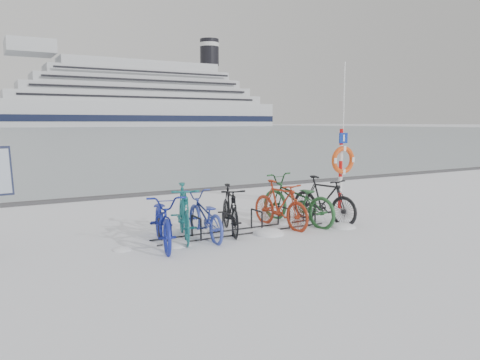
# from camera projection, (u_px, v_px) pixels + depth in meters

# --- Properties ---
(ground) EXTENTS (900.00, 900.00, 0.00)m
(ground) POSITION_uv_depth(u_px,v_px,m) (242.00, 232.00, 10.06)
(ground) COLOR white
(ground) RESTS_ON ground
(quay_edge) EXTENTS (400.00, 0.25, 0.10)m
(quay_edge) POSITION_uv_depth(u_px,v_px,m) (152.00, 194.00, 15.14)
(quay_edge) COLOR #3F3F42
(quay_edge) RESTS_ON ground
(bike_rack) EXTENTS (4.00, 0.48, 0.46)m
(bike_rack) POSITION_uv_depth(u_px,v_px,m) (242.00, 224.00, 10.03)
(bike_rack) COLOR black
(bike_rack) RESTS_ON ground
(lifebuoy_station) EXTENTS (0.76, 0.22, 3.95)m
(lifebuoy_station) POSITION_uv_depth(u_px,v_px,m) (343.00, 160.00, 12.67)
(lifebuoy_station) COLOR red
(lifebuoy_station) RESTS_ON ground
(cruise_ferry) EXTENTS (147.72, 27.84, 48.54)m
(cruise_ferry) POSITION_uv_depth(u_px,v_px,m) (140.00, 101.00, 245.74)
(cruise_ferry) COLOR white
(cruise_ferry) RESTS_ON ground
(bike_0) EXTENTS (1.15, 2.14, 1.07)m
(bike_0) POSITION_uv_depth(u_px,v_px,m) (163.00, 218.00, 8.95)
(bike_0) COLOR navy
(bike_0) RESTS_ON ground
(bike_1) EXTENTS (1.09, 1.98, 1.15)m
(bike_1) POSITION_uv_depth(u_px,v_px,m) (184.00, 210.00, 9.47)
(bike_1) COLOR #186567
(bike_1) RESTS_ON ground
(bike_2) EXTENTS (0.77, 1.89, 0.97)m
(bike_2) POSITION_uv_depth(u_px,v_px,m) (204.00, 214.00, 9.58)
(bike_2) COLOR #3343A8
(bike_2) RESTS_ON ground
(bike_3) EXTENTS (1.02, 1.83, 1.06)m
(bike_3) POSITION_uv_depth(u_px,v_px,m) (230.00, 208.00, 10.01)
(bike_3) COLOR black
(bike_3) RESTS_ON ground
(bike_4) EXTENTS (0.73, 1.86, 1.09)m
(bike_4) POSITION_uv_depth(u_px,v_px,m) (280.00, 203.00, 10.51)
(bike_4) COLOR #A23018
(bike_4) RESTS_ON ground
(bike_5) EXTENTS (1.19, 2.34, 1.17)m
(bike_5) POSITION_uv_depth(u_px,v_px,m) (297.00, 198.00, 10.89)
(bike_5) COLOR #25582C
(bike_5) RESTS_ON ground
(bike_6) EXTENTS (0.92, 1.94, 1.12)m
(bike_6) POSITION_uv_depth(u_px,v_px,m) (324.00, 198.00, 11.05)
(bike_6) COLOR black
(bike_6) RESTS_ON ground
(snow_drifts) EXTENTS (5.78, 1.65, 0.24)m
(snow_drifts) POSITION_uv_depth(u_px,v_px,m) (264.00, 232.00, 10.06)
(snow_drifts) COLOR white
(snow_drifts) RESTS_ON ground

